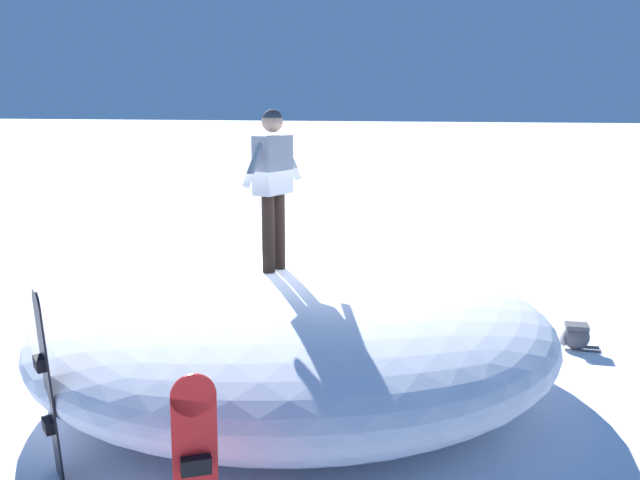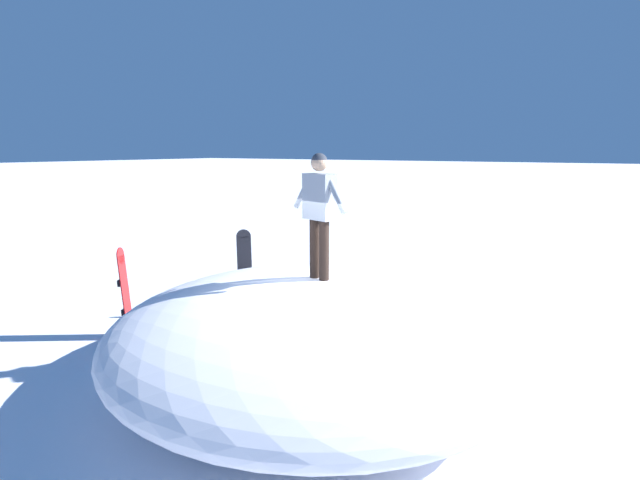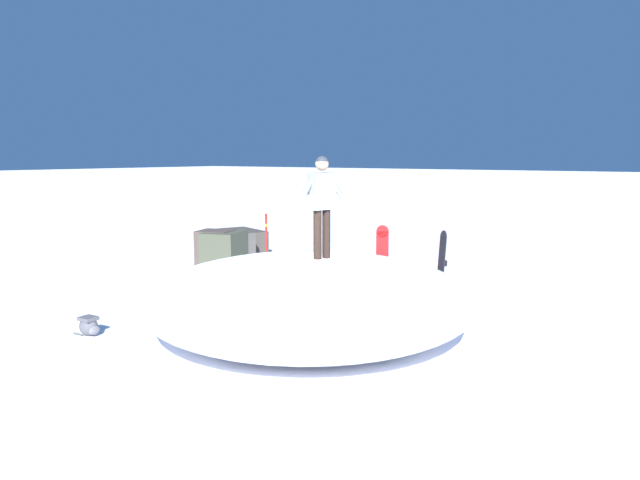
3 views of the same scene
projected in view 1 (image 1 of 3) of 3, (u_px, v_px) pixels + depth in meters
name	position (u px, v px, depth m)	size (l,w,h in m)	color
ground	(305.00, 371.00, 8.64)	(240.00, 240.00, 0.00)	white
snow_mound	(294.00, 328.00, 8.06)	(5.81, 5.81, 1.39)	white
snowboarder_standing	(273.00, 174.00, 7.67)	(1.04, 0.36, 1.76)	black
snowboard_primary_upright	(46.00, 383.00, 5.99)	(0.27, 0.28, 1.71)	black
backpack_near	(575.00, 336.00, 9.39)	(0.31, 0.52, 0.35)	#4C4C51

